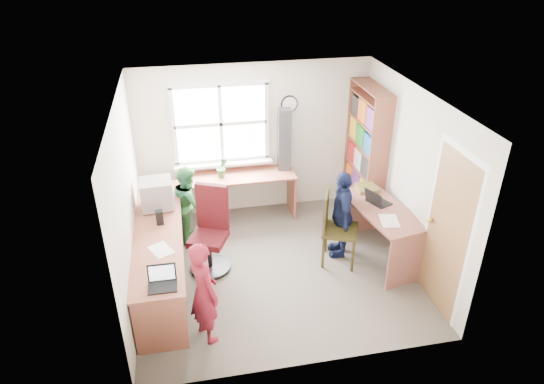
{
  "coord_description": "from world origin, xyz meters",
  "views": [
    {
      "loc": [
        -1.08,
        -5.21,
        4.09
      ],
      "look_at": [
        0.0,
        0.25,
        1.05
      ],
      "focal_mm": 32.0,
      "sensor_mm": 36.0,
      "label": 1
    }
  ],
  "objects_px": {
    "laptop_right": "(377,200)",
    "person_red": "(204,292)",
    "l_desk": "(176,265)",
    "person_green": "(189,204)",
    "wooden_chair": "(335,225)",
    "crt_monitor": "(157,194)",
    "person_navy": "(341,214)",
    "swivel_chair": "(210,234)",
    "right_desk": "(381,222)",
    "cd_tower": "(284,140)",
    "bookshelf": "(365,156)",
    "laptop_left": "(162,281)",
    "potted_plant": "(222,168)"
  },
  "relations": [
    {
      "from": "laptop_right",
      "to": "person_red",
      "type": "xyz_separation_m",
      "value": [
        -2.44,
        -1.19,
        -0.21
      ]
    },
    {
      "from": "l_desk",
      "to": "person_green",
      "type": "height_order",
      "value": "person_green"
    },
    {
      "from": "wooden_chair",
      "to": "crt_monitor",
      "type": "relative_size",
      "value": 2.43
    },
    {
      "from": "person_green",
      "to": "person_navy",
      "type": "distance_m",
      "value": 2.19
    },
    {
      "from": "crt_monitor",
      "to": "laptop_right",
      "type": "relative_size",
      "value": 1.14
    },
    {
      "from": "swivel_chair",
      "to": "laptop_right",
      "type": "xyz_separation_m",
      "value": [
        2.27,
        -0.11,
        0.33
      ]
    },
    {
      "from": "wooden_chair",
      "to": "person_navy",
      "type": "height_order",
      "value": "person_navy"
    },
    {
      "from": "crt_monitor",
      "to": "person_green",
      "type": "bearing_deg",
      "value": 34.21
    },
    {
      "from": "right_desk",
      "to": "l_desk",
      "type": "bearing_deg",
      "value": 175.1
    },
    {
      "from": "swivel_chair",
      "to": "cd_tower",
      "type": "bearing_deg",
      "value": 69.61
    },
    {
      "from": "swivel_chair",
      "to": "person_red",
      "type": "bearing_deg",
      "value": -73.07
    },
    {
      "from": "wooden_chair",
      "to": "person_navy",
      "type": "relative_size",
      "value": 0.84
    },
    {
      "from": "person_green",
      "to": "crt_monitor",
      "type": "bearing_deg",
      "value": 125.23
    },
    {
      "from": "laptop_right",
      "to": "person_navy",
      "type": "xyz_separation_m",
      "value": [
        -0.47,
        0.06,
        -0.2
      ]
    },
    {
      "from": "crt_monitor",
      "to": "cd_tower",
      "type": "distance_m",
      "value": 2.14
    },
    {
      "from": "person_red",
      "to": "person_green",
      "type": "height_order",
      "value": "person_red"
    },
    {
      "from": "right_desk",
      "to": "bookshelf",
      "type": "distance_m",
      "value": 1.29
    },
    {
      "from": "cd_tower",
      "to": "right_desk",
      "type": "bearing_deg",
      "value": -51.69
    },
    {
      "from": "swivel_chair",
      "to": "wooden_chair",
      "type": "distance_m",
      "value": 1.67
    },
    {
      "from": "swivel_chair",
      "to": "person_navy",
      "type": "bearing_deg",
      "value": 23.03
    },
    {
      "from": "bookshelf",
      "to": "laptop_left",
      "type": "relative_size",
      "value": 6.85
    },
    {
      "from": "person_red",
      "to": "l_desk",
      "type": "bearing_deg",
      "value": -4.92
    },
    {
      "from": "l_desk",
      "to": "laptop_left",
      "type": "relative_size",
      "value": 9.63
    },
    {
      "from": "bookshelf",
      "to": "person_navy",
      "type": "bearing_deg",
      "value": -124.57
    },
    {
      "from": "person_red",
      "to": "person_navy",
      "type": "height_order",
      "value": "person_navy"
    },
    {
      "from": "l_desk",
      "to": "person_red",
      "type": "bearing_deg",
      "value": -69.58
    },
    {
      "from": "crt_monitor",
      "to": "potted_plant",
      "type": "xyz_separation_m",
      "value": [
        0.95,
        0.75,
        -0.05
      ]
    },
    {
      "from": "crt_monitor",
      "to": "person_navy",
      "type": "distance_m",
      "value": 2.52
    },
    {
      "from": "right_desk",
      "to": "bookshelf",
      "type": "relative_size",
      "value": 0.69
    },
    {
      "from": "laptop_right",
      "to": "person_red",
      "type": "distance_m",
      "value": 2.72
    },
    {
      "from": "swivel_chair",
      "to": "person_navy",
      "type": "height_order",
      "value": "person_navy"
    },
    {
      "from": "swivel_chair",
      "to": "cd_tower",
      "type": "distance_m",
      "value": 1.96
    },
    {
      "from": "crt_monitor",
      "to": "laptop_right",
      "type": "bearing_deg",
      "value": -13.82
    },
    {
      "from": "laptop_right",
      "to": "person_red",
      "type": "relative_size",
      "value": 0.3
    },
    {
      "from": "laptop_right",
      "to": "laptop_left",
      "type": "bearing_deg",
      "value": 87.53
    },
    {
      "from": "l_desk",
      "to": "bookshelf",
      "type": "distance_m",
      "value": 3.35
    },
    {
      "from": "bookshelf",
      "to": "person_navy",
      "type": "height_order",
      "value": "bookshelf"
    },
    {
      "from": "person_green",
      "to": "potted_plant",
      "type": "bearing_deg",
      "value": -53.64
    },
    {
      "from": "right_desk",
      "to": "crt_monitor",
      "type": "height_order",
      "value": "crt_monitor"
    },
    {
      "from": "person_green",
      "to": "person_navy",
      "type": "height_order",
      "value": "person_navy"
    },
    {
      "from": "right_desk",
      "to": "laptop_right",
      "type": "bearing_deg",
      "value": 91.09
    },
    {
      "from": "laptop_left",
      "to": "crt_monitor",
      "type": "bearing_deg",
      "value": 92.58
    },
    {
      "from": "right_desk",
      "to": "cd_tower",
      "type": "bearing_deg",
      "value": 112.92
    },
    {
      "from": "person_navy",
      "to": "bookshelf",
      "type": "bearing_deg",
      "value": 155.5
    },
    {
      "from": "cd_tower",
      "to": "bookshelf",
      "type": "bearing_deg",
      "value": -10.4
    },
    {
      "from": "person_red",
      "to": "wooden_chair",
      "type": "bearing_deg",
      "value": -84.49
    },
    {
      "from": "right_desk",
      "to": "potted_plant",
      "type": "height_order",
      "value": "potted_plant"
    },
    {
      "from": "l_desk",
      "to": "swivel_chair",
      "type": "xyz_separation_m",
      "value": [
        0.47,
        0.52,
        0.05
      ]
    },
    {
      "from": "person_red",
      "to": "laptop_left",
      "type": "bearing_deg",
      "value": 56.2
    },
    {
      "from": "bookshelf",
      "to": "laptop_left",
      "type": "height_order",
      "value": "bookshelf"
    }
  ]
}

